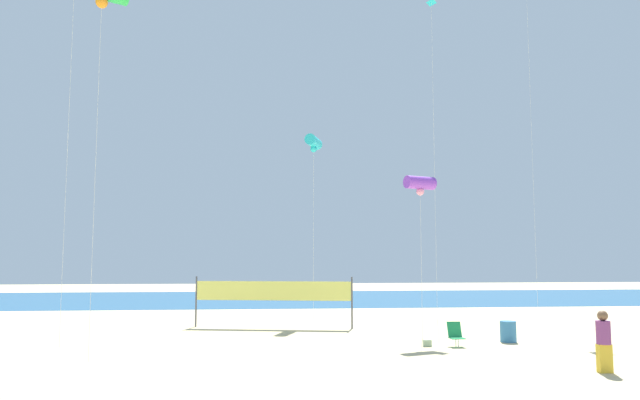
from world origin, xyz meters
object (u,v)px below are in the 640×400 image
beachgoer_plum_shirt (604,339)px  volleyball_net (273,293)px  folding_beach_chair (456,334)px  kite_violet_tube (420,184)px  beach_handbag (427,343)px  kite_cyan_diamond (431,17)px  trash_barrel (508,331)px  kite_cyan_tube (314,143)px

beachgoer_plum_shirt → volleyball_net: (-9.40, 11.81, 0.68)m
beachgoer_plum_shirt → folding_beach_chair: bearing=3.2°
beachgoer_plum_shirt → kite_violet_tube: kite_violet_tube is taller
beach_handbag → kite_cyan_diamond: size_ratio=0.02×
folding_beach_chair → kite_violet_tube: bearing=99.4°
volleyball_net → trash_barrel: bearing=-31.3°
trash_barrel → kite_violet_tube: 6.91m
kite_violet_tube → volleyball_net: bearing=146.2°
trash_barrel → beach_handbag: 3.61m
volleyball_net → kite_violet_tube: size_ratio=1.10×
beachgoer_plum_shirt → kite_cyan_diamond: (-0.64, 14.47, 15.75)m
folding_beach_chair → trash_barrel: bearing=15.5°
beachgoer_plum_shirt → volleyball_net: bearing=15.1°
kite_violet_tube → beach_handbag: bearing=-101.1°
beachgoer_plum_shirt → kite_violet_tube: (-3.28, 7.72, 5.48)m
trash_barrel → volleyball_net: volleyball_net is taller
kite_cyan_diamond → kite_cyan_tube: (-6.53, 1.03, -7.04)m
folding_beach_chair → kite_violet_tube: kite_violet_tube is taller
kite_cyan_tube → kite_violet_tube: bearing=-63.4°
trash_barrel → volleyball_net: 10.80m
trash_barrel → kite_cyan_tube: 14.82m
kite_cyan_diamond → kite_cyan_tube: bearing=171.0°
beachgoer_plum_shirt → trash_barrel: size_ratio=2.18×
beachgoer_plum_shirt → kite_cyan_diamond: size_ratio=0.10×
volleyball_net → kite_violet_tube: kite_violet_tube is taller
trash_barrel → kite_cyan_diamond: (-0.41, 8.24, 16.29)m
folding_beach_chair → kite_cyan_diamond: (2.02, 9.15, 16.23)m
kite_violet_tube → kite_cyan_diamond: kite_cyan_diamond is taller
beach_handbag → kite_cyan_diamond: bearing=71.2°
volleyball_net → beach_handbag: size_ratio=24.45×
beachgoer_plum_shirt → beach_handbag: bearing=11.3°
kite_cyan_diamond → kite_cyan_tube: kite_cyan_diamond is taller
beach_handbag → kite_cyan_tube: 14.32m
volleyball_net → kite_cyan_diamond: (8.76, 2.66, 15.07)m
kite_cyan_tube → kite_cyan_diamond: bearing=-9.0°
beachgoer_plum_shirt → kite_violet_tube: 10.02m
beach_handbag → kite_violet_tube: 6.74m
trash_barrel → beach_handbag: size_ratio=2.67×
folding_beach_chair → trash_barrel: size_ratio=1.09×
folding_beach_chair → kite_cyan_diamond: bearing=72.6°
trash_barrel → volleyball_net: size_ratio=0.11×
beachgoer_plum_shirt → folding_beach_chair: size_ratio=2.00×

